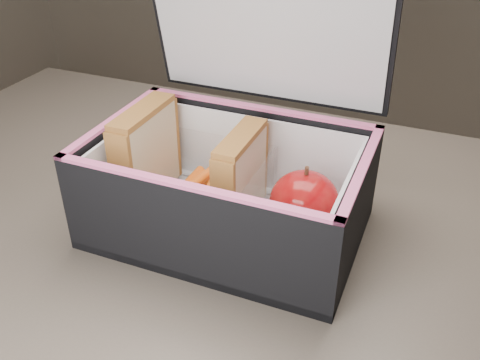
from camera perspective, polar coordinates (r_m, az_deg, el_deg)
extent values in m
cube|color=brown|center=(0.60, 0.84, -9.46)|extent=(1.20, 0.80, 0.03)
cube|color=#382D26|center=(1.30, -16.38, -5.91)|extent=(0.05, 0.05, 0.72)
cube|color=black|center=(0.64, 2.99, 15.93)|extent=(0.29, 0.05, 0.19)
cube|color=tan|center=(0.65, -10.60, 2.75)|extent=(0.01, 0.10, 0.11)
cube|color=#CE5D6C|center=(0.65, -9.90, 2.27)|extent=(0.01, 0.10, 0.10)
cube|color=tan|center=(0.64, -9.26, 2.46)|extent=(0.01, 0.10, 0.11)
cube|color=brown|center=(0.62, -10.42, 7.18)|extent=(0.03, 0.10, 0.01)
cube|color=tan|center=(0.60, -0.63, 0.24)|extent=(0.01, 0.09, 0.10)
cube|color=#CE5D6C|center=(0.60, 0.07, -0.23)|extent=(0.01, 0.09, 0.09)
cube|color=tan|center=(0.60, 0.79, -0.07)|extent=(0.01, 0.09, 0.10)
cube|color=brown|center=(0.57, 0.08, 4.53)|extent=(0.03, 0.10, 0.01)
cylinder|color=#E94A02|center=(0.65, -5.19, -1.74)|extent=(0.01, 0.09, 0.01)
cylinder|color=#E94A02|center=(0.65, -6.04, -0.89)|extent=(0.01, 0.09, 0.01)
cylinder|color=#E94A02|center=(0.64, -4.32, 0.00)|extent=(0.03, 0.09, 0.01)
cylinder|color=#E94A02|center=(0.62, -4.91, -3.88)|extent=(0.01, 0.09, 0.01)
cylinder|color=#E94A02|center=(0.64, -5.88, -1.19)|extent=(0.01, 0.09, 0.01)
cylinder|color=#E94A02|center=(0.65, -2.42, 0.68)|extent=(0.03, 0.09, 0.01)
cube|color=white|center=(0.61, 6.24, -5.28)|extent=(0.09, 0.09, 0.01)
ellipsoid|color=#920008|center=(0.58, 6.87, -2.37)|extent=(0.10, 0.10, 0.07)
cylinder|color=#452818|center=(0.56, 7.12, 0.91)|extent=(0.01, 0.01, 0.01)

